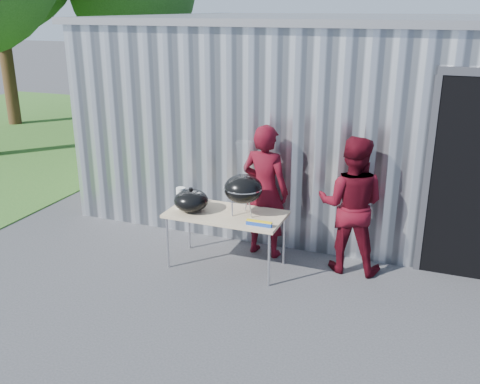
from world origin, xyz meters
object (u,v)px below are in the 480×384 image
at_px(person_bystander, 351,205).
at_px(person_cook, 265,191).
at_px(folding_table, 226,216).
at_px(kettle_grill, 243,184).

bearing_deg(person_bystander, person_cook, -4.17).
distance_m(folding_table, person_cook, 0.67).
bearing_deg(person_cook, kettle_grill, 85.20).
height_order(folding_table, kettle_grill, kettle_grill).
bearing_deg(folding_table, person_cook, 58.03).
bearing_deg(person_bystander, folding_table, 16.52).
bearing_deg(folding_table, person_bystander, 18.56).
height_order(folding_table, person_cook, person_cook).
relative_size(person_cook, person_bystander, 1.03).
distance_m(person_cook, person_bystander, 1.16).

